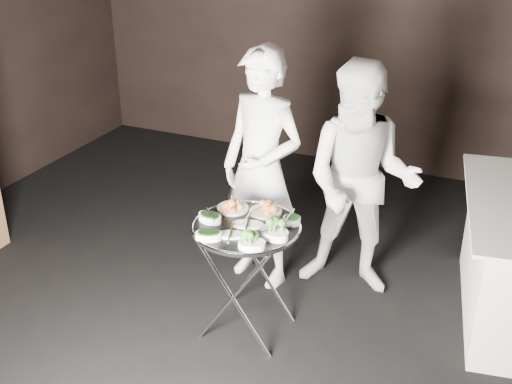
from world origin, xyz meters
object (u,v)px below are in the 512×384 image
at_px(serving_tray, 246,227).
at_px(waiter_left, 262,170).
at_px(tray_stand, 246,274).
at_px(waiter_right, 361,182).

height_order(serving_tray, waiter_left, waiter_left).
height_order(tray_stand, waiter_left, waiter_left).
bearing_deg(waiter_left, waiter_right, 25.91).
height_order(tray_stand, waiter_right, waiter_right).
xyz_separation_m(tray_stand, waiter_right, (0.50, 0.80, 0.41)).
bearing_deg(tray_stand, serving_tray, -90.00).
height_order(tray_stand, serving_tray, serving_tray).
xyz_separation_m(tray_stand, waiter_left, (-0.17, 0.65, 0.44)).
distance_m(serving_tray, waiter_right, 0.94).
bearing_deg(waiter_right, waiter_left, -174.67).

